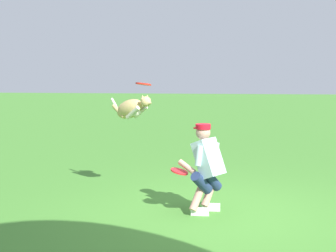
% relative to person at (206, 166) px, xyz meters
% --- Properties ---
extents(ground_plane, '(60.00, 60.00, 0.00)m').
position_rel_person_xyz_m(ground_plane, '(-0.26, 0.12, -0.70)').
color(ground_plane, '#43822F').
extents(person, '(0.71, 0.61, 1.29)m').
position_rel_person_xyz_m(person, '(0.00, 0.00, 0.00)').
color(person, silver).
rests_on(person, ground_plane).
extents(dog, '(0.82, 0.65, 0.49)m').
position_rel_person_xyz_m(dog, '(1.26, -1.07, 0.72)').
color(dog, tan).
extents(frisbee_flying, '(0.26, 0.26, 0.08)m').
position_rel_person_xyz_m(frisbee_flying, '(1.04, -0.91, 1.13)').
color(frisbee_flying, red).
extents(frisbee_held, '(0.35, 0.35, 0.10)m').
position_rel_person_xyz_m(frisbee_held, '(0.39, 0.02, -0.09)').
color(frisbee_held, red).
rests_on(frisbee_held, person).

